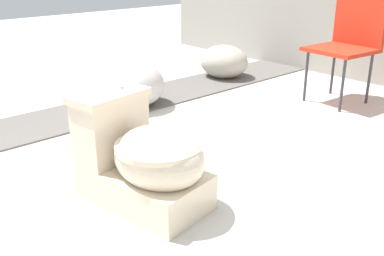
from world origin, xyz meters
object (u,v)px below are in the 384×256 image
(boulder_near, at_px, (224,62))
(boulder_far, at_px, (134,84))
(toilet, at_px, (144,160))
(folding_chair_left, at_px, (350,36))

(boulder_near, bearing_deg, boulder_far, -82.83)
(boulder_far, bearing_deg, boulder_near, 97.17)
(boulder_near, relative_size, boulder_far, 0.93)
(toilet, height_order, boulder_far, toilet)
(boulder_near, bearing_deg, folding_chair_left, 10.29)
(boulder_near, bearing_deg, toilet, -54.70)
(boulder_near, distance_m, boulder_far, 1.15)
(boulder_near, xyz_separation_m, boulder_far, (0.14, -1.14, 0.02))
(folding_chair_left, xyz_separation_m, boulder_far, (-1.00, -1.35, -0.34))
(toilet, xyz_separation_m, folding_chair_left, (-0.24, 2.16, 0.29))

